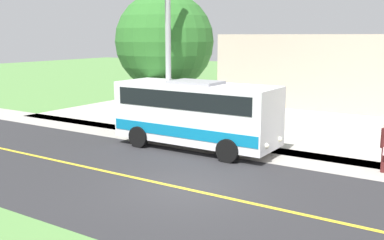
% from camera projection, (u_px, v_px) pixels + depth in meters
% --- Properties ---
extents(ground_plane, '(120.00, 120.00, 0.00)m').
position_uv_depth(ground_plane, '(184.00, 189.00, 13.81)').
color(ground_plane, '#548442').
extents(road_surface, '(8.00, 100.00, 0.01)m').
position_uv_depth(road_surface, '(184.00, 189.00, 13.81)').
color(road_surface, '#28282B').
rests_on(road_surface, ground).
extents(sidewalk, '(2.40, 100.00, 0.01)m').
position_uv_depth(sidewalk, '(256.00, 152.00, 18.11)').
color(sidewalk, '#9E9991').
rests_on(sidewalk, ground).
extents(parking_lot_surface, '(14.00, 36.00, 0.01)m').
position_uv_depth(parking_lot_surface, '(371.00, 130.00, 22.46)').
color(parking_lot_surface, '#B2ADA3').
rests_on(parking_lot_surface, ground).
extents(road_centre_line, '(0.16, 100.00, 0.00)m').
position_uv_depth(road_centre_line, '(184.00, 188.00, 13.81)').
color(road_centre_line, gold).
rests_on(road_centre_line, ground).
extents(shuttle_bus_front, '(2.55, 6.97, 2.83)m').
position_uv_depth(shuttle_bus_front, '(196.00, 112.00, 18.47)').
color(shuttle_bus_front, white).
rests_on(shuttle_bus_front, ground).
extents(street_light_pole, '(1.97, 0.24, 8.31)m').
position_uv_depth(street_light_pole, '(166.00, 37.00, 19.21)').
color(street_light_pole, '#9E9EA3').
rests_on(street_light_pole, ground).
extents(tree_curbside, '(4.91, 4.91, 6.80)m').
position_uv_depth(tree_curbside, '(165.00, 42.00, 22.37)').
color(tree_curbside, '#4C3826').
rests_on(tree_curbside, ground).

